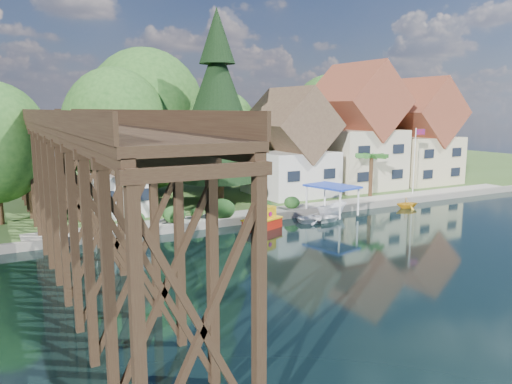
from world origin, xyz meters
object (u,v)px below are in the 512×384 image
Objects in this scene: house_right at (417,138)px; shed at (118,175)px; tugboat at (263,220)px; boat_white_a at (320,217)px; boat_canopy at (332,203)px; trestle_bridge at (72,173)px; boat_yellow at (407,202)px; flagpole at (416,154)px; palm_tree at (372,157)px; conifer at (218,112)px; house_left at (290,150)px; house_center at (356,135)px.

shed is at bearing -177.61° from house_right.
boat_white_a is (5.36, -0.17, -0.30)m from tugboat.
boat_canopy is (2.07, 1.08, 0.80)m from boat_white_a.
trestle_bridge is 30.48m from boat_yellow.
trestle_bridge reaches higher than tugboat.
flagpole reaches higher than boat_canopy.
shed is 2.07× the size of boat_white_a.
palm_tree is at bearing 26.13° from boat_yellow.
palm_tree is 11.77m from boat_white_a.
boat_canopy is at bearing -166.99° from flagpole.
boat_yellow is at bearing -138.64° from house_right.
boat_canopy reaches higher than tugboat.
tugboat is 16.01m from boat_yellow.
tugboat is at bearing -162.38° from palm_tree.
house_right is 3.47× the size of tugboat.
boat_canopy is (7.43, 0.91, 0.50)m from tugboat.
boat_white_a is at bearing -31.40° from shed.
boat_yellow is at bearing -27.65° from conifer.
house_left is 1.40× the size of shed.
house_right is 5.73× the size of boat_yellow.
tugboat reaches higher than boat_white_a.
house_right reaches higher than flagpole.
trestle_bridge is at bearing -160.51° from house_center.
palm_tree is (24.27, -3.82, 0.69)m from shed.
shed reaches higher than boat_yellow.
boat_yellow is at bearing -17.93° from shed.
house_center is (32.00, 11.33, 1.07)m from trestle_bridge.
trestle_bridge is at bearing 103.10° from boat_white_a.
trestle_bridge is 9.12× the size of boat_canopy.
house_center is at bearing 64.91° from palm_tree.
conifer reaches higher than tugboat.
shed is 2.18× the size of tugboat.
house_center is 21.62m from tugboat.
palm_tree is at bearing 10.65° from trestle_bridge.
conifer is at bearing 77.87° from boat_yellow.
house_right reaches higher than palm_tree.
boat_canopy is at bearing -47.58° from conifer.
trestle_bridge is 2.50× the size of conifer.
conifer reaches higher than boat_yellow.
boat_yellow is (10.64, 0.70, 0.18)m from boat_white_a.
tugboat is at bearing 2.76° from trestle_bridge.
house_right is at bearing 24.41° from palm_tree.
boat_white_a is at bearing 109.29° from boat_yellow.
house_right is 26.93m from conifer.
flagpole is (-6.61, -6.26, -1.08)m from house_right.
conifer is 8.14× the size of boat_yellow.
trestle_bridge is at bearing -118.19° from shed.
trestle_bridge is 9.61× the size of palm_tree.
shed is 1.62× the size of boat_canopy.
boat_canopy is at bearing -50.87° from boat_white_a.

